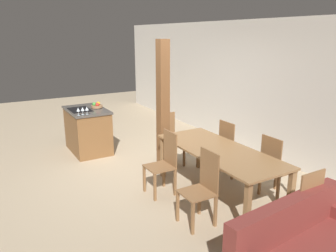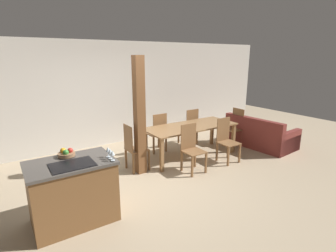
# 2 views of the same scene
# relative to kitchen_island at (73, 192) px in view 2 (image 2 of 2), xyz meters

# --- Properties ---
(ground_plane) EXTENTS (16.00, 16.00, 0.00)m
(ground_plane) POSITION_rel_kitchen_island_xyz_m (1.49, 0.54, -0.46)
(ground_plane) COLOR tan
(wall_back) EXTENTS (11.20, 0.08, 2.70)m
(wall_back) POSITION_rel_kitchen_island_xyz_m (1.49, 3.06, 0.89)
(wall_back) COLOR silver
(wall_back) RESTS_ON ground_plane
(kitchen_island) EXTENTS (1.15, 0.75, 0.92)m
(kitchen_island) POSITION_rel_kitchen_island_xyz_m (0.00, 0.00, 0.00)
(kitchen_island) COLOR brown
(kitchen_island) RESTS_ON ground_plane
(fruit_bowl) EXTENTS (0.24, 0.24, 0.12)m
(fruit_bowl) POSITION_rel_kitchen_island_xyz_m (0.01, 0.22, 0.51)
(fruit_bowl) COLOR #99704C
(fruit_bowl) RESTS_ON kitchen_island
(wine_glass_near) EXTENTS (0.07, 0.07, 0.15)m
(wine_glass_near) POSITION_rel_kitchen_island_xyz_m (0.50, -0.30, 0.57)
(wine_glass_near) COLOR silver
(wine_glass_near) RESTS_ON kitchen_island
(wine_glass_middle) EXTENTS (0.07, 0.07, 0.15)m
(wine_glass_middle) POSITION_rel_kitchen_island_xyz_m (0.50, -0.22, 0.57)
(wine_glass_middle) COLOR silver
(wine_glass_middle) RESTS_ON kitchen_island
(wine_glass_far) EXTENTS (0.07, 0.07, 0.15)m
(wine_glass_far) POSITION_rel_kitchen_island_xyz_m (0.50, -0.13, 0.57)
(wine_glass_far) COLOR silver
(wine_glass_far) RESTS_ON kitchen_island
(dining_table) EXTENTS (2.20, 0.90, 0.75)m
(dining_table) POSITION_rel_kitchen_island_xyz_m (2.96, 1.11, 0.20)
(dining_table) COLOR olive
(dining_table) RESTS_ON ground_plane
(dining_chair_near_left) EXTENTS (0.40, 0.40, 0.98)m
(dining_chair_near_left) POSITION_rel_kitchen_island_xyz_m (2.47, 0.45, 0.05)
(dining_chair_near_left) COLOR brown
(dining_chair_near_left) RESTS_ON ground_plane
(dining_chair_near_right) EXTENTS (0.40, 0.40, 0.98)m
(dining_chair_near_right) POSITION_rel_kitchen_island_xyz_m (3.46, 0.45, 0.05)
(dining_chair_near_right) COLOR brown
(dining_chair_near_right) RESTS_ON ground_plane
(dining_chair_far_left) EXTENTS (0.40, 0.40, 0.98)m
(dining_chair_far_left) POSITION_rel_kitchen_island_xyz_m (2.47, 1.78, 0.05)
(dining_chair_far_left) COLOR brown
(dining_chair_far_left) RESTS_ON ground_plane
(dining_chair_far_right) EXTENTS (0.40, 0.40, 0.98)m
(dining_chair_far_right) POSITION_rel_kitchen_island_xyz_m (3.46, 1.78, 0.05)
(dining_chair_far_right) COLOR brown
(dining_chair_far_right) RESTS_ON ground_plane
(dining_chair_head_end) EXTENTS (0.40, 0.40, 0.98)m
(dining_chair_head_end) POSITION_rel_kitchen_island_xyz_m (1.48, 1.11, 0.05)
(dining_chair_head_end) COLOR brown
(dining_chair_head_end) RESTS_ON ground_plane
(dining_chair_foot_end) EXTENTS (0.40, 0.40, 0.98)m
(dining_chair_foot_end) POSITION_rel_kitchen_island_xyz_m (4.44, 1.11, 0.05)
(dining_chair_foot_end) COLOR brown
(dining_chair_foot_end) RESTS_ON ground_plane
(couch) EXTENTS (1.09, 1.74, 0.80)m
(couch) POSITION_rel_kitchen_island_xyz_m (4.97, 0.70, -0.20)
(couch) COLOR maroon
(couch) RESTS_ON ground_plane
(timber_post) EXTENTS (0.18, 0.18, 2.33)m
(timber_post) POSITION_rel_kitchen_island_xyz_m (1.56, 0.95, 0.71)
(timber_post) COLOR brown
(timber_post) RESTS_ON ground_plane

